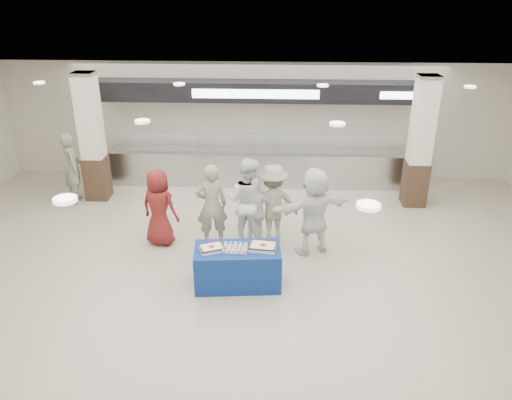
# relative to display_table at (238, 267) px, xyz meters

# --- Properties ---
(ground) EXTENTS (14.00, 14.00, 0.00)m
(ground) POSITION_rel_display_table_xyz_m (0.09, -0.36, -0.38)
(ground) COLOR #BEB6A2
(ground) RESTS_ON ground
(serving_line) EXTENTS (8.70, 0.85, 2.80)m
(serving_line) POSITION_rel_display_table_xyz_m (0.09, 5.04, 0.78)
(serving_line) COLOR #AEB0B5
(serving_line) RESTS_ON ground
(column_left) EXTENTS (0.55, 0.55, 3.20)m
(column_left) POSITION_rel_display_table_xyz_m (-3.91, 3.84, 1.15)
(column_left) COLOR #332217
(column_left) RESTS_ON ground
(column_right) EXTENTS (0.55, 0.55, 3.20)m
(column_right) POSITION_rel_display_table_xyz_m (4.09, 3.84, 1.15)
(column_right) COLOR #332217
(column_right) RESTS_ON ground
(display_table) EXTENTS (1.62, 0.92, 0.75)m
(display_table) POSITION_rel_display_table_xyz_m (0.00, 0.00, 0.00)
(display_table) COLOR navy
(display_table) RESTS_ON ground
(sheet_cake_left) EXTENTS (0.52, 0.47, 0.09)m
(sheet_cake_left) POSITION_rel_display_table_xyz_m (-0.45, -0.07, 0.42)
(sheet_cake_left) COLOR white
(sheet_cake_left) RESTS_ON display_table
(sheet_cake_right) EXTENTS (0.52, 0.42, 0.10)m
(sheet_cake_right) POSITION_rel_display_table_xyz_m (0.46, 0.02, 0.42)
(sheet_cake_right) COLOR white
(sheet_cake_right) RESTS_ON display_table
(cupcake_tray) EXTENTS (0.47, 0.36, 0.07)m
(cupcake_tray) POSITION_rel_display_table_xyz_m (-0.04, -0.04, 0.41)
(cupcake_tray) COLOR #AEAEB3
(cupcake_tray) RESTS_ON display_table
(civilian_maroon) EXTENTS (0.94, 0.77, 1.66)m
(civilian_maroon) POSITION_rel_display_table_xyz_m (-1.76, 1.51, 0.46)
(civilian_maroon) COLOR maroon
(civilian_maroon) RESTS_ON ground
(soldier_a) EXTENTS (0.74, 0.58, 1.80)m
(soldier_a) POSITION_rel_display_table_xyz_m (-0.66, 1.53, 0.52)
(soldier_a) COLOR slate
(soldier_a) RESTS_ON ground
(chef_tall) EXTENTS (1.10, 0.97, 1.88)m
(chef_tall) POSITION_rel_display_table_xyz_m (0.08, 1.68, 0.57)
(chef_tall) COLOR white
(chef_tall) RESTS_ON ground
(chef_short) EXTENTS (0.89, 0.38, 1.51)m
(chef_short) POSITION_rel_display_table_xyz_m (0.26, 1.56, 0.38)
(chef_short) COLOR white
(chef_short) RESTS_ON ground
(soldier_b) EXTENTS (1.26, 0.93, 1.74)m
(soldier_b) POSITION_rel_display_table_xyz_m (0.60, 1.70, 0.50)
(soldier_b) COLOR slate
(soldier_b) RESTS_ON ground
(civilian_white) EXTENTS (1.78, 1.17, 1.84)m
(civilian_white) POSITION_rel_display_table_xyz_m (1.44, 1.30, 0.55)
(civilian_white) COLOR white
(civilian_white) RESTS_ON ground
(soldier_bg) EXTENTS (0.68, 0.78, 1.80)m
(soldier_bg) POSITION_rel_display_table_xyz_m (-4.40, 3.59, 0.52)
(soldier_bg) COLOR slate
(soldier_bg) RESTS_ON ground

